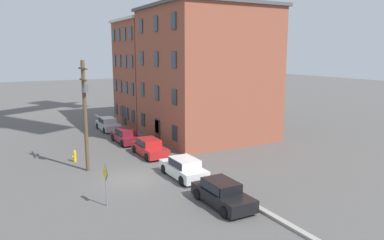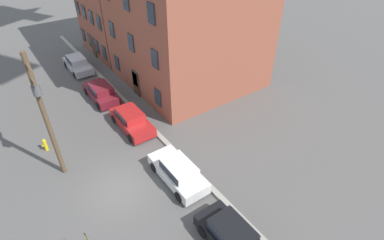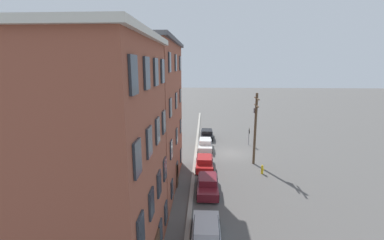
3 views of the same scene
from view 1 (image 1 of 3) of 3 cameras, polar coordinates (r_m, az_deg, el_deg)
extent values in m
plane|color=#565451|center=(26.80, -9.03, -8.88)|extent=(200.00, 200.00, 0.00)
cube|color=#9E998E|center=(28.49, -0.41, -7.41)|extent=(56.00, 0.36, 0.16)
cube|color=brown|center=(47.70, -4.66, 7.18)|extent=(8.43, 10.06, 12.36)
cube|color=silver|center=(47.78, -4.77, 14.77)|extent=(8.93, 10.56, 0.30)
cube|color=#2D3842|center=(49.35, -11.49, 1.70)|extent=(0.90, 0.10, 1.40)
cube|color=#2D3842|center=(48.99, -11.62, 5.27)|extent=(0.90, 0.10, 1.40)
cube|color=#2D3842|center=(48.83, -11.75, 8.88)|extent=(0.90, 0.10, 1.40)
cube|color=#2D3842|center=(48.86, -11.89, 12.50)|extent=(0.90, 0.10, 1.40)
cube|color=#2D3842|center=(47.36, -10.73, 1.37)|extent=(0.90, 0.10, 1.40)
cube|color=#2D3842|center=(46.99, -10.86, 5.09)|extent=(0.90, 0.10, 1.40)
cube|color=#2D3842|center=(46.82, -10.99, 8.86)|extent=(0.90, 0.10, 1.40)
cube|color=#2D3842|center=(46.85, -11.12, 12.64)|extent=(0.90, 0.10, 1.40)
cube|color=#2D3842|center=(45.38, -9.91, 1.01)|extent=(0.90, 0.10, 1.40)
cube|color=#2D3842|center=(44.99, -10.03, 4.90)|extent=(0.90, 0.10, 1.40)
cube|color=#2D3842|center=(44.82, -10.16, 8.83)|extent=(0.90, 0.10, 1.40)
cube|color=#2D3842|center=(44.85, -10.28, 12.78)|extent=(0.90, 0.10, 1.40)
cube|color=#2D3842|center=(43.41, -9.01, 0.62)|extent=(0.90, 0.10, 1.40)
cube|color=#2D3842|center=(43.01, -9.13, 4.68)|extent=(0.90, 0.10, 1.40)
cube|color=#2D3842|center=(42.82, -9.25, 8.80)|extent=(0.90, 0.10, 1.40)
cube|color=#2D3842|center=(42.86, -9.37, 12.93)|extent=(0.90, 0.10, 1.40)
cube|color=#472D1E|center=(46.44, -10.31, 0.65)|extent=(1.10, 0.10, 2.20)
cube|color=brown|center=(38.80, 2.18, 6.96)|extent=(11.59, 11.00, 12.98)
cube|color=#4C4C51|center=(38.99, 2.25, 16.75)|extent=(12.09, 11.50, 0.30)
cube|color=#2D3842|center=(40.43, -7.48, 0.06)|extent=(0.90, 0.10, 1.40)
cube|color=#2D3842|center=(39.98, -7.59, 4.64)|extent=(0.90, 0.10, 1.40)
cube|color=#2D3842|center=(39.80, -7.70, 9.29)|extent=(0.90, 0.10, 1.40)
cube|color=#2D3842|center=(39.88, -7.82, 13.96)|extent=(0.90, 0.10, 1.40)
cube|color=#2D3842|center=(36.91, -5.31, -0.88)|extent=(0.90, 0.10, 1.40)
cube|color=#2D3842|center=(36.42, -5.39, 4.14)|extent=(0.90, 0.10, 1.40)
cube|color=#2D3842|center=(36.22, -5.48, 9.25)|extent=(0.90, 0.10, 1.40)
cube|color=#2D3842|center=(36.31, -5.57, 14.38)|extent=(0.90, 0.10, 1.40)
cube|color=#2D3842|center=(33.46, -2.69, -2.00)|extent=(0.90, 0.10, 1.40)
cube|color=#2D3842|center=(32.93, -2.73, 3.52)|extent=(0.90, 0.10, 1.40)
cube|color=#2D3842|center=(32.70, -2.78, 9.18)|extent=(0.90, 0.10, 1.40)
cube|color=#2D3842|center=(32.80, -2.83, 14.85)|extent=(0.90, 0.10, 1.40)
cube|color=#472D1E|center=(37.01, -5.30, -1.67)|extent=(1.10, 0.10, 2.20)
cube|color=#B7B7BC|center=(43.48, -12.64, -0.85)|extent=(4.40, 1.80, 0.70)
cube|color=#B7B7BC|center=(43.55, -12.74, 0.00)|extent=(2.20, 1.51, 0.55)
cube|color=#1E232D|center=(43.55, -12.74, 0.00)|extent=(2.02, 1.58, 0.48)
cylinder|color=black|center=(42.39, -10.98, -1.34)|extent=(0.66, 0.22, 0.66)
cylinder|color=black|center=(41.93, -13.19, -1.56)|extent=(0.66, 0.22, 0.66)
cylinder|color=black|center=(45.12, -12.10, -0.69)|extent=(0.66, 0.22, 0.66)
cylinder|color=black|center=(44.68, -14.19, -0.88)|extent=(0.66, 0.22, 0.66)
cube|color=maroon|center=(37.19, -10.04, -2.62)|extent=(4.40, 1.80, 0.70)
cube|color=maroon|center=(36.88, -9.97, -1.74)|extent=(2.20, 1.51, 0.55)
cube|color=#1E232D|center=(36.88, -9.97, -1.74)|extent=(2.02, 1.58, 0.48)
cylinder|color=black|center=(38.34, -11.93, -2.61)|extent=(0.66, 0.22, 0.66)
cylinder|color=black|center=(38.84, -9.53, -2.36)|extent=(0.66, 0.22, 0.66)
cylinder|color=black|center=(35.64, -10.58, -3.54)|extent=(0.66, 0.22, 0.66)
cylinder|color=black|center=(36.18, -8.01, -3.25)|extent=(0.66, 0.22, 0.66)
cube|color=#B21E1E|center=(32.35, -6.44, -4.48)|extent=(4.40, 1.80, 0.70)
cube|color=#B21E1E|center=(32.37, -6.59, -3.33)|extent=(2.20, 1.51, 0.55)
cube|color=#1E232D|center=(32.37, -6.59, -3.33)|extent=(2.02, 1.58, 0.48)
cylinder|color=black|center=(31.43, -3.98, -5.26)|extent=(0.66, 0.22, 0.66)
cylinder|color=black|center=(30.80, -6.87, -5.64)|extent=(0.66, 0.22, 0.66)
cylinder|color=black|center=(34.01, -6.03, -4.09)|extent=(0.66, 0.22, 0.66)
cylinder|color=black|center=(33.42, -8.73, -4.41)|extent=(0.66, 0.22, 0.66)
cube|color=silver|center=(26.70, -1.33, -7.62)|extent=(4.40, 1.80, 0.70)
cube|color=silver|center=(26.35, -1.13, -6.45)|extent=(2.20, 1.51, 0.55)
cube|color=#1E232D|center=(26.35, -1.13, -6.45)|extent=(2.02, 1.58, 0.48)
cylinder|color=black|center=(27.66, -4.29, -7.44)|extent=(0.66, 0.22, 0.66)
cylinder|color=black|center=(28.36, -1.14, -6.96)|extent=(0.66, 0.22, 0.66)
cylinder|color=black|center=(25.18, -1.53, -9.23)|extent=(0.66, 0.22, 0.66)
cylinder|color=black|center=(25.95, 1.85, -8.63)|extent=(0.66, 0.22, 0.66)
cube|color=black|center=(22.12, 4.72, -11.54)|extent=(4.40, 1.80, 0.70)
cube|color=black|center=(22.05, 4.45, -9.87)|extent=(2.20, 1.51, 0.55)
cube|color=#1E232D|center=(22.05, 4.45, -9.87)|extent=(2.02, 1.58, 0.48)
cylinder|color=black|center=(21.56, 8.81, -12.80)|extent=(0.66, 0.22, 0.66)
cylinder|color=black|center=(20.65, 4.95, -13.79)|extent=(0.66, 0.22, 0.66)
cylinder|color=black|center=(23.75, 4.50, -10.48)|extent=(0.66, 0.22, 0.66)
cylinder|color=black|center=(22.93, 0.87, -11.23)|extent=(0.66, 0.22, 0.66)
cylinder|color=slate|center=(22.27, -12.95, -9.86)|extent=(0.08, 0.08, 2.34)
cube|color=yellow|center=(21.99, -13.11, -7.80)|extent=(0.93, 0.03, 0.93)
cube|color=black|center=(21.99, -13.09, -7.80)|extent=(1.00, 0.02, 1.00)
cylinder|color=brown|center=(28.41, -15.96, 0.48)|extent=(0.28, 0.28, 8.19)
cube|color=brown|center=(28.05, -16.31, 7.53)|extent=(2.40, 0.12, 0.12)
cube|color=brown|center=(28.09, -16.23, 5.90)|extent=(2.00, 0.12, 0.12)
cylinder|color=#515156|center=(27.80, -16.01, 4.63)|extent=(0.44, 0.44, 0.55)
cylinder|color=yellow|center=(31.83, -17.42, -5.39)|extent=(0.24, 0.24, 0.80)
sphere|color=yellow|center=(31.71, -17.46, -4.60)|extent=(0.22, 0.22, 0.22)
cylinder|color=yellow|center=(31.79, -17.71, -5.33)|extent=(0.10, 0.12, 0.10)
camera|label=2|loc=(13.51, -6.55, 33.14)|focal=28.00mm
camera|label=3|loc=(56.97, -17.05, 12.26)|focal=24.00mm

